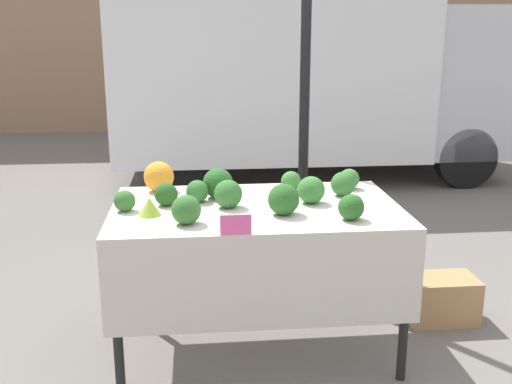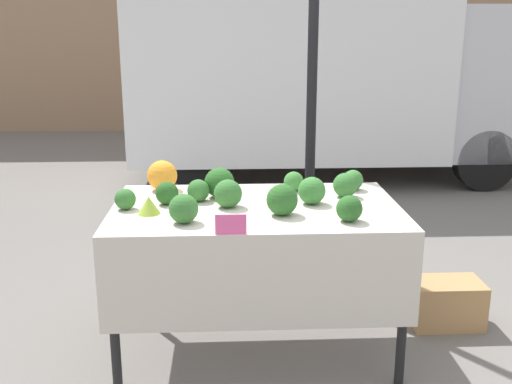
{
  "view_description": "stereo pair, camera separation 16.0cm",
  "coord_description": "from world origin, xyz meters",
  "px_view_note": "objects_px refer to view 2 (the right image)",
  "views": [
    {
      "loc": [
        -0.32,
        -3.18,
        1.83
      ],
      "look_at": [
        0.0,
        0.0,
        0.95
      ],
      "focal_mm": 42.0,
      "sensor_mm": 36.0,
      "label": 1
    },
    {
      "loc": [
        -0.16,
        -3.19,
        1.83
      ],
      "look_at": [
        0.0,
        0.0,
        0.95
      ],
      "focal_mm": 42.0,
      "sensor_mm": 36.0,
      "label": 2
    }
  ],
  "objects_px": {
    "orange_cauliflower": "(162,175)",
    "price_sign": "(231,224)",
    "parked_truck": "(317,59)",
    "produce_crate": "(446,303)"
  },
  "relations": [
    {
      "from": "orange_cauliflower",
      "to": "price_sign",
      "type": "relative_size",
      "value": 1.21
    },
    {
      "from": "parked_truck",
      "to": "produce_crate",
      "type": "relative_size",
      "value": 10.85
    },
    {
      "from": "price_sign",
      "to": "produce_crate",
      "type": "xyz_separation_m",
      "value": [
        1.36,
        0.68,
        -0.77
      ]
    },
    {
      "from": "parked_truck",
      "to": "price_sign",
      "type": "relative_size",
      "value": 31.58
    },
    {
      "from": "parked_truck",
      "to": "price_sign",
      "type": "distance_m",
      "value": 4.93
    },
    {
      "from": "orange_cauliflower",
      "to": "produce_crate",
      "type": "distance_m",
      "value": 1.95
    },
    {
      "from": "orange_cauliflower",
      "to": "parked_truck",
      "type": "bearing_deg",
      "value": 68.92
    },
    {
      "from": "orange_cauliflower",
      "to": "price_sign",
      "type": "distance_m",
      "value": 0.94
    },
    {
      "from": "price_sign",
      "to": "orange_cauliflower",
      "type": "bearing_deg",
      "value": 116.03
    },
    {
      "from": "parked_truck",
      "to": "orange_cauliflower",
      "type": "distance_m",
      "value": 4.25
    }
  ]
}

